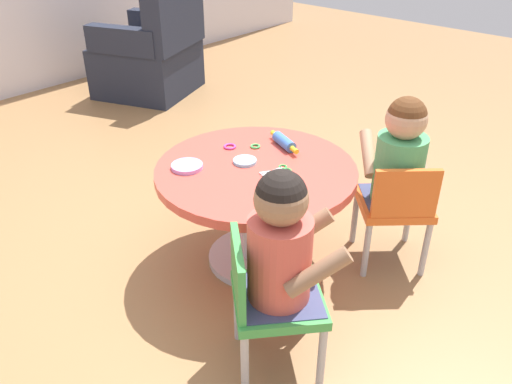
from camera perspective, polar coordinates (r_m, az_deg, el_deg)
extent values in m
plane|color=#9E7247|center=(2.46, 0.00, -7.34)|extent=(10.00, 10.00, 0.00)
cylinder|color=silver|center=(2.45, 0.00, -7.07)|extent=(0.44, 0.44, 0.03)
cylinder|color=silver|center=(2.33, 0.00, -3.00)|extent=(0.12, 0.12, 0.45)
cylinder|color=#D84C3F|center=(2.20, 0.00, 2.28)|extent=(0.86, 0.86, 0.04)
cylinder|color=#B7B7BC|center=(1.85, 7.20, -17.56)|extent=(0.03, 0.03, 0.28)
cylinder|color=#B7B7BC|center=(2.02, 5.47, -12.16)|extent=(0.03, 0.03, 0.28)
cylinder|color=#B7B7BC|center=(1.81, -1.23, -18.46)|extent=(0.03, 0.03, 0.28)
cylinder|color=#B7B7BC|center=(1.99, -2.05, -12.84)|extent=(0.03, 0.03, 0.28)
cube|color=green|center=(1.80, 2.46, -11.65)|extent=(0.42, 0.42, 0.04)
cube|color=green|center=(1.71, -1.98, -8.86)|extent=(0.20, 0.22, 0.22)
cube|color=#3F4772|center=(1.80, 2.46, -11.61)|extent=(0.38, 0.38, 0.04)
cylinder|color=#D8594C|center=(1.69, 2.59, -7.34)|extent=(0.21, 0.21, 0.30)
sphere|color=#997051|center=(1.56, 2.78, -0.78)|extent=(0.17, 0.17, 0.17)
sphere|color=black|center=(1.56, 2.79, -0.38)|extent=(0.16, 0.16, 0.16)
cylinder|color=#997051|center=(1.61, 6.80, -8.74)|extent=(0.20, 0.18, 0.17)
cylinder|color=#997051|center=(1.78, 5.21, -4.30)|extent=(0.20, 0.18, 0.17)
cylinder|color=#B7B7BC|center=(2.60, 16.39, -2.57)|extent=(0.03, 0.03, 0.28)
cylinder|color=#B7B7BC|center=(2.54, 10.78, -2.72)|extent=(0.03, 0.03, 0.28)
cylinder|color=#B7B7BC|center=(2.40, 18.08, -5.95)|extent=(0.03, 0.03, 0.28)
cylinder|color=#B7B7BC|center=(2.33, 12.00, -6.23)|extent=(0.03, 0.03, 0.28)
cube|color=orange|center=(2.38, 14.80, -1.17)|extent=(0.42, 0.42, 0.04)
cube|color=orange|center=(2.20, 16.10, -0.19)|extent=(0.20, 0.21, 0.22)
cube|color=#3F4772|center=(2.38, 14.81, -1.13)|extent=(0.38, 0.38, 0.04)
cylinder|color=#4CA566|center=(2.29, 15.36, 2.48)|extent=(0.21, 0.21, 0.30)
sphere|color=tan|center=(2.20, 16.16, 7.68)|extent=(0.17, 0.17, 0.17)
sphere|color=#593319|center=(2.20, 16.21, 7.99)|extent=(0.16, 0.16, 0.16)
cylinder|color=tan|center=(2.40, 17.35, 4.12)|extent=(0.19, 0.19, 0.17)
cylinder|color=tan|center=(2.34, 12.23, 4.15)|extent=(0.19, 0.19, 0.17)
cube|color=#232838|center=(4.52, -11.80, 13.13)|extent=(0.91, 0.91, 0.40)
cube|color=#232838|center=(4.27, -8.92, 18.30)|extent=(0.71, 0.40, 0.45)
cube|color=#232838|center=(4.69, -10.24, 17.72)|extent=(0.33, 0.60, 0.20)
cube|color=#232838|center=(4.20, -14.40, 15.78)|extent=(0.33, 0.60, 0.20)
cylinder|color=#3F72CC|center=(2.36, 3.10, 5.52)|extent=(0.10, 0.15, 0.05)
cylinder|color=yellow|center=(2.43, 2.05, 6.35)|extent=(0.04, 0.05, 0.02)
cylinder|color=yellow|center=(2.29, 4.21, 4.63)|extent=(0.04, 0.05, 0.02)
cube|color=silver|center=(2.15, 1.81, 2.23)|extent=(0.11, 0.03, 0.01)
cube|color=silver|center=(2.15, 1.81, 2.23)|extent=(0.10, 0.07, 0.01)
torus|color=green|center=(2.19, 2.95, 2.77)|extent=(0.05, 0.05, 0.01)
torus|color=green|center=(2.16, 3.43, 2.38)|extent=(0.05, 0.05, 0.01)
cylinder|color=#8CCCF2|center=(2.23, -1.14, 3.45)|extent=(0.10, 0.10, 0.01)
cylinder|color=#CC99E5|center=(2.20, -7.57, 2.81)|extent=(0.13, 0.13, 0.02)
torus|color=#D83FA5|center=(2.36, -2.89, 5.01)|extent=(0.06, 0.06, 0.01)
torus|color=#4CB259|center=(2.36, -0.08, 5.04)|extent=(0.05, 0.05, 0.01)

